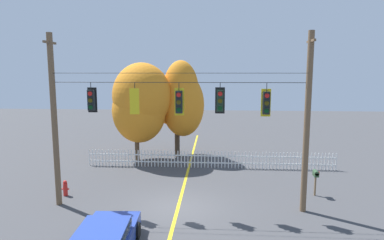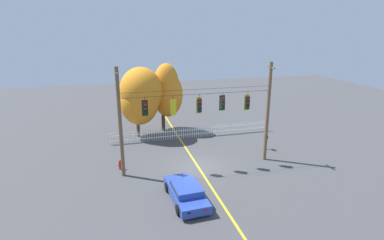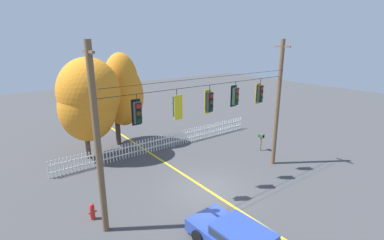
{
  "view_description": "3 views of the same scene",
  "coord_description": "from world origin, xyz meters",
  "px_view_note": "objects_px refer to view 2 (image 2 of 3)",
  "views": [
    {
      "loc": [
        1.66,
        -14.88,
        6.36
      ],
      "look_at": [
        0.61,
        0.71,
        4.08
      ],
      "focal_mm": 31.21,
      "sensor_mm": 36.0,
      "label": 1
    },
    {
      "loc": [
        -6.16,
        -21.44,
        10.63
      ],
      "look_at": [
        -0.4,
        0.37,
        3.8
      ],
      "focal_mm": 28.88,
      "sensor_mm": 36.0,
      "label": 2
    },
    {
      "loc": [
        -9.09,
        -10.76,
        8.11
      ],
      "look_at": [
        -0.49,
        0.74,
        3.96
      ],
      "focal_mm": 26.42,
      "sensor_mm": 36.0,
      "label": 3
    }
  ],
  "objects_px": {
    "autumn_maple_near_fence": "(140,97)",
    "traffic_signal_northbound_secondary": "(247,103)",
    "traffic_signal_southbound_primary": "(173,107)",
    "fire_hydrant": "(120,164)",
    "traffic_signal_westbound_side": "(223,103)",
    "autumn_maple_mid": "(164,92)",
    "parked_car": "(186,192)",
    "roadside_mailbox": "(266,138)",
    "traffic_signal_northbound_primary": "(145,108)",
    "traffic_signal_eastbound_side": "(199,106)"
  },
  "relations": [
    {
      "from": "traffic_signal_northbound_primary",
      "to": "traffic_signal_northbound_secondary",
      "type": "bearing_deg",
      "value": 0.0
    },
    {
      "from": "traffic_signal_northbound_secondary",
      "to": "autumn_maple_mid",
      "type": "distance_m",
      "value": 10.73
    },
    {
      "from": "traffic_signal_southbound_primary",
      "to": "traffic_signal_westbound_side",
      "type": "bearing_deg",
      "value": 0.28
    },
    {
      "from": "autumn_maple_near_fence",
      "to": "roadside_mailbox",
      "type": "xyz_separation_m",
      "value": [
        10.4,
        -6.21,
        -3.03
      ]
    },
    {
      "from": "autumn_maple_mid",
      "to": "parked_car",
      "type": "height_order",
      "value": "autumn_maple_mid"
    },
    {
      "from": "autumn_maple_mid",
      "to": "traffic_signal_eastbound_side",
      "type": "bearing_deg",
      "value": -84.04
    },
    {
      "from": "traffic_signal_northbound_primary",
      "to": "traffic_signal_southbound_primary",
      "type": "distance_m",
      "value": 2.03
    },
    {
      "from": "traffic_signal_northbound_primary",
      "to": "roadside_mailbox",
      "type": "bearing_deg",
      "value": 10.48
    },
    {
      "from": "traffic_signal_southbound_primary",
      "to": "fire_hydrant",
      "type": "height_order",
      "value": "traffic_signal_southbound_primary"
    },
    {
      "from": "traffic_signal_southbound_primary",
      "to": "autumn_maple_near_fence",
      "type": "relative_size",
      "value": 0.21
    },
    {
      "from": "autumn_maple_mid",
      "to": "traffic_signal_northbound_secondary",
      "type": "bearing_deg",
      "value": -62.9
    },
    {
      "from": "traffic_signal_southbound_primary",
      "to": "autumn_maple_near_fence",
      "type": "xyz_separation_m",
      "value": [
        -1.58,
        8.24,
        -0.91
      ]
    },
    {
      "from": "traffic_signal_southbound_primary",
      "to": "traffic_signal_westbound_side",
      "type": "xyz_separation_m",
      "value": [
        3.84,
        0.02,
        0.04
      ]
    },
    {
      "from": "traffic_signal_eastbound_side",
      "to": "roadside_mailbox",
      "type": "xyz_separation_m",
      "value": [
        6.82,
        2.01,
        -3.91
      ]
    },
    {
      "from": "autumn_maple_mid",
      "to": "fire_hydrant",
      "type": "height_order",
      "value": "autumn_maple_mid"
    },
    {
      "from": "traffic_signal_westbound_side",
      "to": "traffic_signal_northbound_secondary",
      "type": "bearing_deg",
      "value": 0.01
    },
    {
      "from": "autumn_maple_near_fence",
      "to": "parked_car",
      "type": "xyz_separation_m",
      "value": [
        1.44,
        -12.76,
        -3.52
      ]
    },
    {
      "from": "traffic_signal_southbound_primary",
      "to": "traffic_signal_eastbound_side",
      "type": "height_order",
      "value": "same"
    },
    {
      "from": "traffic_signal_northbound_secondary",
      "to": "autumn_maple_mid",
      "type": "xyz_separation_m",
      "value": [
        -4.87,
        9.53,
        -0.81
      ]
    },
    {
      "from": "autumn_maple_near_fence",
      "to": "traffic_signal_northbound_secondary",
      "type": "bearing_deg",
      "value": -47.74
    },
    {
      "from": "roadside_mailbox",
      "to": "fire_hydrant",
      "type": "bearing_deg",
      "value": -176.1
    },
    {
      "from": "autumn_maple_mid",
      "to": "roadside_mailbox",
      "type": "height_order",
      "value": "autumn_maple_mid"
    },
    {
      "from": "traffic_signal_southbound_primary",
      "to": "traffic_signal_westbound_side",
      "type": "distance_m",
      "value": 3.84
    },
    {
      "from": "traffic_signal_northbound_secondary",
      "to": "parked_car",
      "type": "bearing_deg",
      "value": -143.01
    },
    {
      "from": "traffic_signal_westbound_side",
      "to": "autumn_maple_mid",
      "type": "relative_size",
      "value": 0.2
    },
    {
      "from": "traffic_signal_northbound_secondary",
      "to": "roadside_mailbox",
      "type": "bearing_deg",
      "value": 34.35
    },
    {
      "from": "roadside_mailbox",
      "to": "traffic_signal_southbound_primary",
      "type": "bearing_deg",
      "value": -167.07
    },
    {
      "from": "parked_car",
      "to": "roadside_mailbox",
      "type": "relative_size",
      "value": 3.46
    },
    {
      "from": "parked_car",
      "to": "traffic_signal_westbound_side",
      "type": "bearing_deg",
      "value": 48.71
    },
    {
      "from": "traffic_signal_eastbound_side",
      "to": "traffic_signal_southbound_primary",
      "type": "bearing_deg",
      "value": -179.45
    },
    {
      "from": "parked_car",
      "to": "roadside_mailbox",
      "type": "xyz_separation_m",
      "value": [
        8.97,
        6.55,
        0.49
      ]
    },
    {
      "from": "traffic_signal_southbound_primary",
      "to": "fire_hydrant",
      "type": "distance_m",
      "value": 6.25
    },
    {
      "from": "traffic_signal_eastbound_side",
      "to": "parked_car",
      "type": "relative_size",
      "value": 0.32
    },
    {
      "from": "traffic_signal_northbound_primary",
      "to": "traffic_signal_eastbound_side",
      "type": "relative_size",
      "value": 0.93
    },
    {
      "from": "traffic_signal_westbound_side",
      "to": "autumn_maple_near_fence",
      "type": "height_order",
      "value": "autumn_maple_near_fence"
    },
    {
      "from": "traffic_signal_southbound_primary",
      "to": "fire_hydrant",
      "type": "bearing_deg",
      "value": 164.12
    },
    {
      "from": "traffic_signal_northbound_secondary",
      "to": "autumn_maple_near_fence",
      "type": "xyz_separation_m",
      "value": [
        -7.47,
        8.22,
        -0.86
      ]
    },
    {
      "from": "autumn_maple_near_fence",
      "to": "roadside_mailbox",
      "type": "height_order",
      "value": "autumn_maple_near_fence"
    },
    {
      "from": "traffic_signal_southbound_primary",
      "to": "traffic_signal_westbound_side",
      "type": "height_order",
      "value": "same"
    },
    {
      "from": "traffic_signal_northbound_secondary",
      "to": "parked_car",
      "type": "height_order",
      "value": "traffic_signal_northbound_secondary"
    },
    {
      "from": "autumn_maple_near_fence",
      "to": "autumn_maple_mid",
      "type": "relative_size",
      "value": 0.98
    },
    {
      "from": "traffic_signal_eastbound_side",
      "to": "parked_car",
      "type": "height_order",
      "value": "traffic_signal_eastbound_side"
    },
    {
      "from": "autumn_maple_near_fence",
      "to": "autumn_maple_mid",
      "type": "xyz_separation_m",
      "value": [
        2.59,
        1.31,
        0.05
      ]
    },
    {
      "from": "autumn_maple_mid",
      "to": "roadside_mailbox",
      "type": "relative_size",
      "value": 5.33
    },
    {
      "from": "traffic_signal_westbound_side",
      "to": "autumn_maple_near_fence",
      "type": "xyz_separation_m",
      "value": [
        -5.43,
        8.22,
        -0.95
      ]
    },
    {
      "from": "traffic_signal_northbound_primary",
      "to": "traffic_signal_westbound_side",
      "type": "distance_m",
      "value": 5.87
    },
    {
      "from": "traffic_signal_eastbound_side",
      "to": "autumn_maple_mid",
      "type": "distance_m",
      "value": 9.61
    },
    {
      "from": "traffic_signal_northbound_primary",
      "to": "autumn_maple_mid",
      "type": "distance_m",
      "value": 10.04
    },
    {
      "from": "traffic_signal_eastbound_side",
      "to": "parked_car",
      "type": "distance_m",
      "value": 6.68
    },
    {
      "from": "autumn_maple_near_fence",
      "to": "traffic_signal_eastbound_side",
      "type": "bearing_deg",
      "value": -66.42
    }
  ]
}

